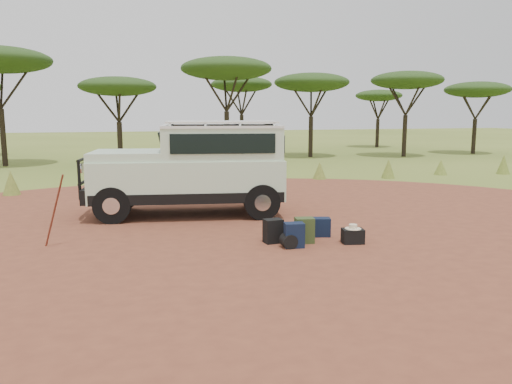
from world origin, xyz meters
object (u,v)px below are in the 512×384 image
object	(u,v)px
backpack_navy	(294,235)
duffel_navy	(321,227)
walking_staff	(54,211)
backpack_black	(273,231)
hard_case	(353,236)
safari_vehicle	(195,170)
backpack_olive	(304,230)

from	to	relation	value
backpack_navy	duffel_navy	size ratio (longest dim) A/B	1.22
walking_staff	backpack_navy	size ratio (longest dim) A/B	3.08
backpack_black	duffel_navy	bearing A→B (deg)	5.80
backpack_black	walking_staff	bearing A→B (deg)	162.55
walking_staff	backpack_navy	xyz separation A→B (m)	(4.82, -1.50, -0.52)
walking_staff	backpack_black	distance (m)	4.66
backpack_navy	hard_case	world-z (taller)	backpack_navy
hard_case	backpack_navy	bearing A→B (deg)	-170.64
walking_staff	hard_case	distance (m)	6.39
duffel_navy	hard_case	distance (m)	0.87
safari_vehicle	backpack_navy	world-z (taller)	safari_vehicle
duffel_navy	hard_case	world-z (taller)	duffel_navy
safari_vehicle	walking_staff	xyz separation A→B (m)	(-3.44, -2.60, -0.47)
duffel_navy	backpack_black	bearing A→B (deg)	-153.63
backpack_olive	duffel_navy	distance (m)	0.75
walking_staff	hard_case	xyz separation A→B (m)	(6.17, -1.56, -0.62)
backpack_navy	backpack_olive	world-z (taller)	backpack_olive
backpack_black	hard_case	size ratio (longest dim) A/B	1.16
backpack_navy	safari_vehicle	bearing A→B (deg)	118.00
backpack_black	duffel_navy	size ratio (longest dim) A/B	1.22
duffel_navy	walking_staff	bearing A→B (deg)	-171.90
safari_vehicle	walking_staff	distance (m)	4.34
safari_vehicle	hard_case	distance (m)	5.09
backpack_black	backpack_olive	distance (m)	0.69
backpack_black	backpack_navy	xyz separation A→B (m)	(0.31, -0.48, -0.00)
duffel_navy	safari_vehicle	bearing A→B (deg)	140.46
duffel_navy	hard_case	bearing A→B (deg)	-47.45
backpack_olive	duffel_navy	size ratio (longest dim) A/B	1.29
backpack_black	backpack_navy	distance (m)	0.57
safari_vehicle	backpack_olive	xyz separation A→B (m)	(1.73, -3.81, -0.98)
backpack_olive	duffel_navy	world-z (taller)	backpack_olive
safari_vehicle	backpack_navy	xyz separation A→B (m)	(1.38, -4.09, -0.99)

